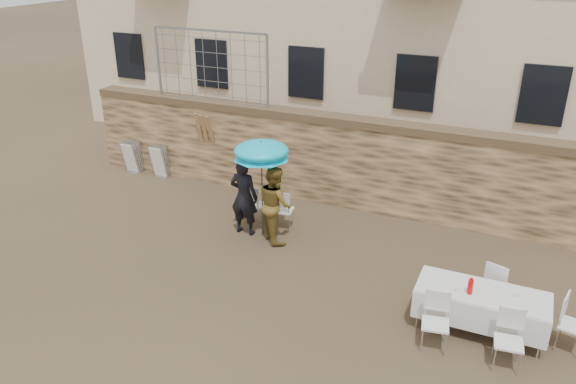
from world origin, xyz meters
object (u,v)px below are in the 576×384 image
at_px(couple_chair_right, 283,209).
at_px(table_chair_front_left, 435,323).
at_px(soda_bottle, 470,287).
at_px(man_suit, 244,196).
at_px(table_chair_front_right, 509,341).
at_px(chair_stack_left, 137,155).
at_px(couple_chair_left, 256,204).
at_px(woman_dress, 275,204).
at_px(chair_stack_right, 163,159).
at_px(banquet_table, 483,294).
at_px(table_chair_back, 498,285).
at_px(umbrella, 261,154).
at_px(table_chair_side, 574,325).

bearing_deg(couple_chair_right, table_chair_front_left, 136.39).
bearing_deg(soda_bottle, man_suit, 161.99).
relative_size(table_chair_front_right, chair_stack_left, 1.04).
distance_m(couple_chair_left, chair_stack_left, 4.86).
distance_m(soda_bottle, chair_stack_left, 10.34).
relative_size(woman_dress, chair_stack_right, 1.86).
relative_size(banquet_table, table_chair_back, 2.19).
relative_size(umbrella, table_chair_side, 2.12).
bearing_deg(umbrella, woman_dress, -15.95).
bearing_deg(man_suit, couple_chair_left, -90.71).
xyz_separation_m(man_suit, chair_stack_right, (-3.70, 2.11, -0.43)).
bearing_deg(banquet_table, table_chair_back, 75.96).
bearing_deg(table_chair_front_right, banquet_table, 116.61).
xyz_separation_m(man_suit, couple_chair_right, (0.70, 0.55, -0.41)).
relative_size(man_suit, banquet_table, 0.85).
bearing_deg(table_chair_side, woman_dress, 88.88).
bearing_deg(table_chair_side, man_suit, 90.34).
distance_m(table_chair_back, table_chair_side, 1.39).
distance_m(banquet_table, soda_bottle, 0.30).
xyz_separation_m(woman_dress, table_chair_front_right, (4.97, -2.23, -0.37)).
relative_size(couple_chair_left, couple_chair_right, 1.00).
height_order(man_suit, table_chair_back, man_suit).
height_order(couple_chair_left, banquet_table, couple_chair_left).
relative_size(couple_chair_left, soda_bottle, 3.69).
relative_size(woman_dress, table_chair_front_right, 1.78).
relative_size(couple_chair_left, chair_stack_right, 1.04).
bearing_deg(umbrella, table_chair_back, -8.87).
relative_size(woman_dress, soda_bottle, 6.57).
xyz_separation_m(woman_dress, soda_bottle, (4.27, -1.63, 0.05)).
height_order(table_chair_front_right, chair_stack_right, table_chair_front_right).
xyz_separation_m(table_chair_front_left, table_chair_front_right, (1.10, 0.00, 0.00)).
bearing_deg(man_suit, umbrella, -166.67).
distance_m(woman_dress, umbrella, 1.12).
height_order(man_suit, woman_dress, man_suit).
xyz_separation_m(banquet_table, soda_bottle, (-0.20, -0.15, 0.17)).
distance_m(man_suit, woman_dress, 0.75).
relative_size(soda_bottle, table_chair_side, 0.27).
relative_size(soda_bottle, chair_stack_right, 0.28).
distance_m(man_suit, couple_chair_right, 0.98).
height_order(banquet_table, chair_stack_left, chair_stack_left).
relative_size(table_chair_front_right, chair_stack_right, 1.04).
xyz_separation_m(woman_dress, couple_chair_right, (-0.05, 0.55, -0.37)).
xyz_separation_m(woman_dress, umbrella, (-0.35, 0.10, 1.06)).
distance_m(umbrella, table_chair_side, 6.56).
bearing_deg(banquet_table, man_suit, 164.14).
bearing_deg(table_chair_side, table_chair_front_right, 145.50).
distance_m(soda_bottle, table_chair_front_right, 1.02).
xyz_separation_m(soda_bottle, table_chair_front_right, (0.70, -0.60, -0.43)).
height_order(woman_dress, couple_chair_right, woman_dress).
xyz_separation_m(couple_chair_right, table_chair_front_right, (5.02, -2.78, 0.00)).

